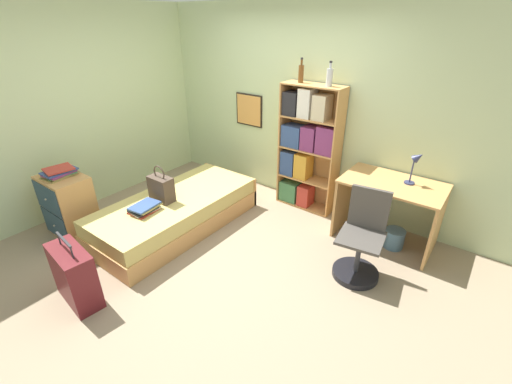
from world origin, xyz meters
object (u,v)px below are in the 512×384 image
Objects in this scene: bottle_green at (301,73)px; waste_bin at (394,238)px; dresser at (69,205)px; desk_chair at (360,249)px; desk at (390,202)px; desk_lamp at (416,162)px; handbag at (161,188)px; bookcase at (305,147)px; suitcase at (75,276)px; book_stack_on_bed at (144,208)px; bed at (177,212)px; bottle_brown at (330,77)px; magazine_pile_on_dresser at (59,172)px.

bottle_green is 1.29× the size of waste_bin.
desk_chair is (3.12, 1.37, -0.07)m from dresser.
desk is 2.81× the size of desk_lamp.
bookcase is at bearing 56.85° from handbag.
book_stack_on_bed is at bearing 104.36° from suitcase.
bed is 2.26× the size of desk_chair.
bed is 1.92× the size of desk.
suitcase is (0.25, -0.99, -0.18)m from book_stack_on_bed.
bottle_brown reaches higher than dresser.
dresser is at bearing -155.37° from book_stack_on_bed.
handbag is 1.16m from magazine_pile_on_dresser.
book_stack_on_bed is 0.47× the size of dresser.
desk_lamp is 1.72× the size of waste_bin.
bed is 0.51m from book_stack_on_bed.
bookcase is (0.99, 1.90, 0.40)m from book_stack_on_bed.
bookcase reaches higher than dresser.
dresser is 1.97× the size of magazine_pile_on_dresser.
book_stack_on_bed is (-0.02, -0.44, 0.26)m from bed.
bottle_green reaches higher than bed.
handbag is at bearing -148.63° from desk_lamp.
magazine_pile_on_dresser reaches higher than waste_bin.
dresser is at bearing -145.81° from desk.
book_stack_on_bed is 1.08m from magazine_pile_on_dresser.
desk_chair is at bearing -38.14° from bookcase.
handbag is at bearing -116.40° from bed.
bed is 1.42m from magazine_pile_on_dresser.
desk is 0.53m from desk_lamp.
suitcase is at bearing -128.77° from waste_bin.
bookcase is at bearing 141.86° from desk_chair.
desk_lamp is (1.53, -0.11, -0.76)m from bottle_green.
handbag is 0.60× the size of dresser.
desk_lamp is at bearing 77.56° from desk_chair.
book_stack_on_bed is at bearing -142.38° from desk.
waste_bin is (1.12, -0.25, -1.67)m from bottle_brown.
bottle_brown is at bearing 46.85° from dresser.
desk_chair is at bearing 44.79° from suitcase.
handbag is at bearing -151.00° from waste_bin.
book_stack_on_bed is 2.18m from bookcase.
bottle_brown reaches higher than bookcase.
bottle_brown is at bearing 135.45° from desk_chair.
desk_lamp reaches higher than bed.
book_stack_on_bed is 1.04m from suitcase.
desk_lamp is at bearing 81.00° from waste_bin.
waste_bin is at bearing 32.16° from dresser.
bookcase is at bearing 62.45° from book_stack_on_bed.
dresser is 4.03m from desk_lamp.
bookcase is (1.93, 2.31, 0.06)m from magazine_pile_on_dresser.
bottle_green is 2.27m from waste_bin.
bed is at bearing -150.09° from desk.
waste_bin is at bearing -99.00° from desk_lamp.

